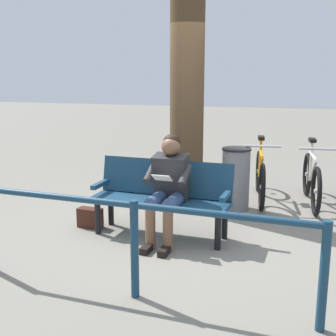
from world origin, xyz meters
name	(u,v)px	position (x,y,z in m)	size (l,w,h in m)	color
ground_plane	(182,236)	(0.00, 0.00, 0.00)	(40.00, 40.00, 0.00)	slate
bench	(163,192)	(0.23, 0.01, 0.51)	(1.62, 0.54, 0.87)	navy
person_reading	(168,183)	(0.11, 0.18, 0.66)	(0.50, 0.78, 1.20)	#262628
handbag	(90,218)	(1.15, 0.05, 0.12)	(0.30, 0.14, 0.24)	#3F1E14
tree_trunk	(187,78)	(0.27, -1.19, 1.80)	(0.47, 0.47, 3.60)	#4C3823
litter_bin	(236,179)	(-0.43, -1.22, 0.43)	(0.40, 0.40, 0.86)	slate
bicycle_red	(311,180)	(-1.43, -1.77, 0.36)	(0.48, 1.68, 0.94)	black
bicycle_green	(260,176)	(-0.71, -1.78, 0.36)	(0.48, 1.67, 0.94)	black
railing_fence	(134,231)	(-0.01, 1.50, 0.59)	(3.04, 0.20, 0.85)	navy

